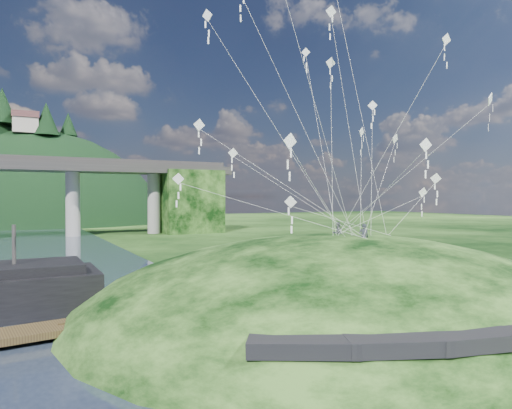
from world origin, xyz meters
name	(u,v)px	position (x,y,z in m)	size (l,w,h in m)	color
ground	(243,336)	(0.00, 0.00, 0.00)	(320.00, 320.00, 0.00)	black
grass_hill	(337,333)	(8.00, 2.00, -1.50)	(36.00, 32.00, 13.00)	black
footpath	(499,324)	(7.46, -9.74, 2.08)	(22.29, 5.84, 0.83)	black
wooden_dock	(120,319)	(-5.53, 4.82, 0.47)	(15.19, 4.01, 1.07)	#322614
kite_flyers	(347,223)	(9.30, 2.67, 5.76)	(1.49, 4.21, 1.75)	#272B34
kite_swarm	(320,91)	(6.87, 2.51, 14.52)	(16.89, 16.05, 21.74)	white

